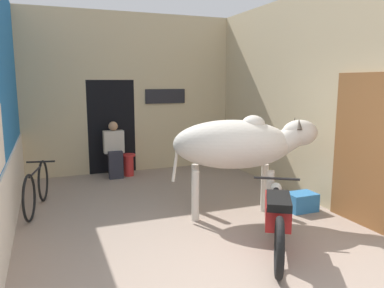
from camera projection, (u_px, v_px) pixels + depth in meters
ground_plane at (251, 287)px, 3.65m from camera, size 30.00×30.00×0.00m
wall_back_with_doorway at (123, 104)px, 8.33m from camera, size 4.54×0.93×3.43m
wall_right_with_door at (297, 98)px, 6.55m from camera, size 0.22×5.19×3.43m
cow at (238, 145)px, 5.43m from camera, size 2.14×1.33×1.50m
motorcycle_near at (277, 215)px, 4.40m from camera, size 1.10×1.69×0.75m
bicycle at (37, 188)px, 5.78m from camera, size 0.47×1.62×0.70m
shopkeeper_seated at (114, 148)px, 7.72m from camera, size 0.41×0.33×1.16m
plastic_stool at (129, 164)px, 7.91m from camera, size 0.30×0.30×0.46m
crate at (301, 202)px, 5.78m from camera, size 0.44×0.32×0.28m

